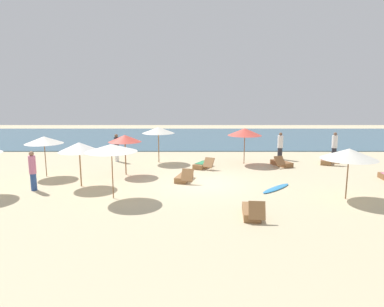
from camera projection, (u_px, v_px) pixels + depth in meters
The scene contains 19 objects.
ground_plane at pixel (201, 183), 16.91m from camera, with size 60.00×60.00×0.00m, color beige.
ocean_water at pixel (196, 137), 33.64m from camera, with size 48.00×16.00×0.06m, color #3D6075.
umbrella_0 at pixel (43, 140), 17.91m from camera, with size 1.95×1.95×2.13m.
umbrella_1 at pixel (157, 130), 21.57m from camera, with size 2.03×2.03×2.24m.
umbrella_2 at pixel (110, 148), 14.13m from camera, with size 2.14×2.14×2.31m.
umbrella_3 at pixel (78, 147), 16.01m from camera, with size 1.92×1.92×2.10m.
umbrella_4 at pixel (124, 139), 18.31m from camera, with size 1.75×1.75×2.17m.
umbrella_5 at pixel (243, 132), 21.16m from camera, with size 2.09×2.09×2.22m.
umbrella_7 at pixel (348, 154), 14.12m from camera, with size 2.27×2.27×2.14m.
lounger_0 at pixel (251, 212), 12.38m from camera, with size 0.74×1.69×0.74m.
lounger_1 at pixel (202, 165), 20.33m from camera, with size 1.30×1.77×0.69m.
lounger_3 at pixel (183, 177), 17.35m from camera, with size 0.98×1.74×0.73m.
lounger_4 at pixel (325, 161), 21.52m from camera, with size 1.18×1.78×0.70m.
lounger_5 at pixel (280, 163), 20.85m from camera, with size 1.20×1.78×0.69m.
person_0 at pixel (115, 147), 22.01m from camera, with size 0.41×0.41×1.78m.
person_1 at pixel (333, 146), 22.69m from camera, with size 0.37×0.37×1.81m.
person_3 at pixel (279, 146), 22.80m from camera, with size 0.49×0.49×1.79m.
person_4 at pixel (31, 171), 15.50m from camera, with size 0.37×0.37×1.80m.
surfboard at pixel (275, 188), 15.91m from camera, with size 1.80×1.89×0.07m.
Camera 1 is at (-0.49, -16.38, 4.42)m, focal length 32.24 mm.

